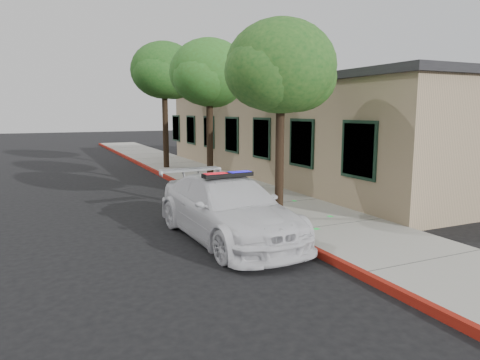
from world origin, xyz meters
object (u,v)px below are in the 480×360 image
clapboard_building (307,130)px  street_tree_near (281,71)px  fire_hydrant (259,200)px  street_tree_far (165,73)px  police_car (228,208)px  street_tree_mid (209,76)px

clapboard_building → street_tree_near: bearing=-127.6°
clapboard_building → fire_hydrant: bearing=-131.2°
fire_hydrant → street_tree_far: 12.34m
street_tree_near → police_car: bearing=-158.1°
clapboard_building → fire_hydrant: clapboard_building is taller
street_tree_far → street_tree_mid: bearing=-92.0°
police_car → street_tree_mid: size_ratio=0.95×
fire_hydrant → street_tree_near: street_tree_near is taller
street_tree_mid → fire_hydrant: bearing=-94.3°
street_tree_near → street_tree_mid: street_tree_mid is taller
street_tree_near → street_tree_far: bearing=88.9°
clapboard_building → police_car: (-7.83, -8.52, -1.38)m
police_car → street_tree_near: 3.88m
fire_hydrant → street_tree_near: size_ratio=0.16×
street_tree_mid → street_tree_far: street_tree_far is taller
clapboard_building → fire_hydrant: 9.76m
clapboard_building → street_tree_mid: (-5.99, -2.54, 2.19)m
fire_hydrant → clapboard_building: bearing=54.3°
police_car → fire_hydrant: 1.97m
clapboard_building → fire_hydrant: size_ratio=24.59×
clapboard_building → police_car: 11.66m
fire_hydrant → street_tree_far: size_ratio=0.13×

